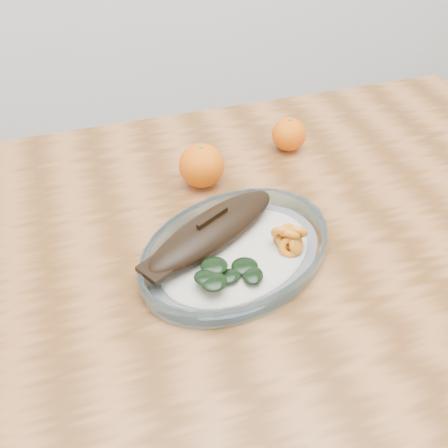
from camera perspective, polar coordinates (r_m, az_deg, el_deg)
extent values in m
cube|color=brown|center=(0.90, 3.02, -1.85)|extent=(1.20, 0.80, 0.04)
cylinder|color=brown|center=(1.58, 17.01, 0.01)|extent=(0.06, 0.06, 0.71)
ellipsoid|color=white|center=(0.83, 1.23, -3.28)|extent=(0.68, 0.61, 0.01)
torus|color=#88B8D2|center=(0.83, 1.24, -2.78)|extent=(0.74, 0.74, 0.03)
ellipsoid|color=white|center=(0.82, 1.25, -2.38)|extent=(0.61, 0.53, 0.02)
ellipsoid|color=black|center=(0.82, -1.18, 0.19)|extent=(0.25, 0.19, 0.04)
ellipsoid|color=black|center=(0.83, -1.17, -0.21)|extent=(0.21, 0.16, 0.02)
cube|color=black|center=(0.77, -6.80, -3.59)|extent=(0.06, 0.06, 0.01)
cube|color=black|center=(0.81, -1.20, 1.22)|extent=(0.06, 0.03, 0.02)
torus|color=#D06B0F|center=(0.84, 6.80, -0.13)|extent=(0.04, 0.04, 0.03)
torus|color=#D06B0F|center=(0.82, 6.34, -0.80)|extent=(0.04, 0.04, 0.04)
torus|color=#D06B0F|center=(0.82, 7.42, -1.26)|extent=(0.04, 0.04, 0.04)
torus|color=#D06B0F|center=(0.81, 6.76, -1.52)|extent=(0.04, 0.03, 0.04)
torus|color=#D06B0F|center=(0.83, 6.13, -0.36)|extent=(0.04, 0.03, 0.03)
torus|color=#D06B0F|center=(0.81, 6.74, -0.19)|extent=(0.03, 0.04, 0.04)
torus|color=#D06B0F|center=(0.82, 7.50, 0.04)|extent=(0.04, 0.04, 0.04)
torus|color=#D06B0F|center=(0.81, 5.97, -0.12)|extent=(0.04, 0.03, 0.04)
ellipsoid|color=black|center=(0.78, 2.14, -3.47)|extent=(0.04, 0.04, 0.01)
ellipsoid|color=black|center=(0.77, 2.98, -4.39)|extent=(0.04, 0.04, 0.01)
ellipsoid|color=black|center=(0.77, 0.49, -4.52)|extent=(0.04, 0.04, 0.01)
ellipsoid|color=black|center=(0.75, -1.07, -5.03)|extent=(0.05, 0.05, 0.01)
ellipsoid|color=black|center=(0.75, -1.78, -4.65)|extent=(0.05, 0.05, 0.01)
ellipsoid|color=black|center=(0.77, -1.03, -3.43)|extent=(0.04, 0.04, 0.01)
sphere|color=#FF4B05|center=(0.96, -2.29, 5.95)|extent=(0.08, 0.08, 0.08)
sphere|color=#FF4B05|center=(1.07, 6.60, 9.04)|extent=(0.06, 0.06, 0.06)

